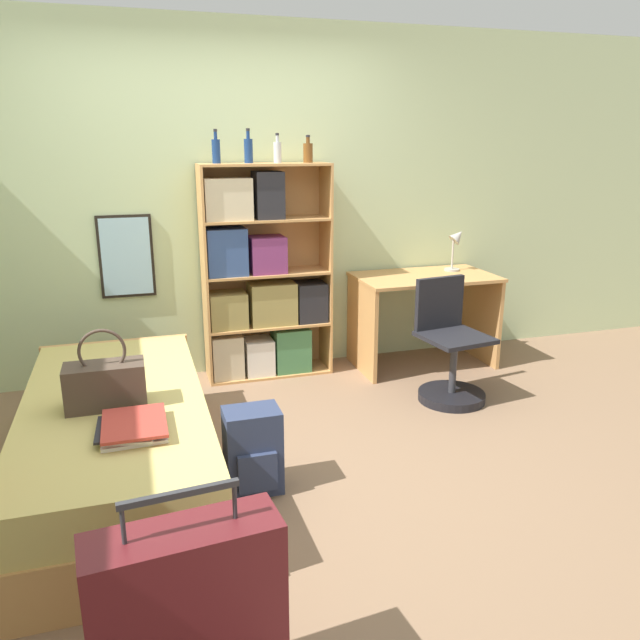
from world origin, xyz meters
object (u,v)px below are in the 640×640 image
(backpack, at_px, (253,451))
(desk_chair, at_px, (449,362))
(bottle_green, at_px, (217,150))
(desk_lamp, at_px, (457,243))
(bed, at_px, (118,440))
(handbag, at_px, (105,384))
(book_stack_on_bed, at_px, (133,428))
(bookcase, at_px, (259,284))
(desk, at_px, (424,304))
(bottle_clear, at_px, (277,152))
(bottle_brown, at_px, (248,150))
(suitcase, at_px, (188,622))
(bottle_blue, at_px, (308,152))

(backpack, bearing_deg, desk_chair, 26.93)
(bottle_green, bearing_deg, desk_lamp, -2.42)
(bed, bearing_deg, desk_chair, 12.66)
(handbag, height_order, book_stack_on_bed, handbag)
(handbag, relative_size, bookcase, 0.25)
(bookcase, relative_size, desk, 1.47)
(bottle_green, distance_m, desk, 1.97)
(bottle_clear, bearing_deg, desk_chair, -39.77)
(bottle_brown, relative_size, backpack, 0.53)
(bottle_clear, distance_m, desk_chair, 1.92)
(bed, bearing_deg, desk_lamp, 25.95)
(bed, bearing_deg, bookcase, 52.11)
(handbag, relative_size, bottle_brown, 1.68)
(suitcase, height_order, bottle_clear, bottle_clear)
(backpack, bearing_deg, handbag, 165.73)
(handbag, height_order, bottle_brown, bottle_brown)
(bookcase, height_order, bottle_blue, bottle_blue)
(book_stack_on_bed, distance_m, bookcase, 2.06)
(bed, height_order, bookcase, bookcase)
(handbag, xyz_separation_m, desk_chair, (2.24, 0.61, -0.33))
(handbag, bearing_deg, bottle_clear, 49.63)
(bottle_blue, xyz_separation_m, desk_chair, (0.78, -0.83, -1.40))
(bottle_blue, bearing_deg, suitcase, -112.96)
(bookcase, xyz_separation_m, desk_lamp, (1.62, -0.05, 0.24))
(bed, distance_m, bookcase, 1.77)
(handbag, distance_m, book_stack_on_bed, 0.38)
(handbag, height_order, bookcase, bookcase)
(bed, xyz_separation_m, backpack, (0.67, -0.29, -0.02))
(book_stack_on_bed, distance_m, backpack, 0.67)
(bottle_clear, relative_size, bottle_blue, 1.06)
(book_stack_on_bed, bearing_deg, desk_chair, 24.32)
(bottle_brown, bearing_deg, backpack, -101.53)
(handbag, bearing_deg, bottle_blue, 44.73)
(bed, distance_m, suitcase, 1.54)
(bed, relative_size, desk_chair, 2.41)
(desk, bearing_deg, suitcase, -128.03)
(handbag, height_order, suitcase, handbag)
(book_stack_on_bed, height_order, desk_lamp, desk_lamp)
(desk, bearing_deg, bottle_brown, 172.61)
(bottle_blue, distance_m, desk_lamp, 1.42)
(suitcase, xyz_separation_m, bookcase, (0.82, 2.87, 0.39))
(bookcase, height_order, desk, bookcase)
(bottle_brown, bearing_deg, bottle_blue, -4.39)
(book_stack_on_bed, height_order, bottle_blue, bottle_blue)
(bottle_brown, distance_m, desk_chair, 2.06)
(suitcase, xyz_separation_m, desk_lamp, (2.44, 2.82, 0.64))
(suitcase, bearing_deg, handbag, 100.10)
(suitcase, distance_m, bottle_green, 3.25)
(handbag, height_order, desk_lamp, desk_lamp)
(bottle_clear, relative_size, desk_lamp, 0.58)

